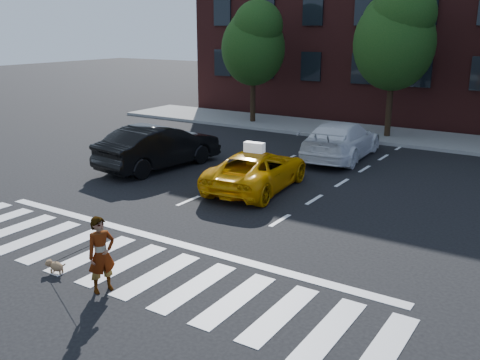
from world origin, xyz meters
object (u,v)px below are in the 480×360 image
(tree_mid, at_px, (395,33))
(taxi, at_px, (257,170))
(black_sedan, at_px, (159,146))
(tree_left, at_px, (254,41))
(woman, at_px, (101,255))
(white_suv, at_px, (341,140))
(dog, at_px, (55,266))

(tree_mid, distance_m, taxi, 11.22)
(tree_mid, xyz_separation_m, taxi, (-1.02, -10.34, -4.21))
(tree_mid, height_order, black_sedan, tree_mid)
(tree_left, relative_size, tree_mid, 0.92)
(woman, bearing_deg, white_suv, 20.41)
(taxi, bearing_deg, white_suv, -102.57)
(woman, bearing_deg, tree_left, 41.29)
(tree_left, xyz_separation_m, white_suv, (7.13, -4.86, -3.69))
(tree_mid, bearing_deg, tree_left, 180.00)
(tree_left, height_order, tree_mid, tree_mid)
(tree_left, relative_size, woman, 4.12)
(tree_mid, distance_m, black_sedan, 12.12)
(tree_mid, xyz_separation_m, black_sedan, (-5.53, -10.00, -4.03))
(dog, bearing_deg, taxi, 71.31)
(tree_mid, relative_size, white_suv, 1.37)
(tree_left, bearing_deg, tree_mid, -0.00)
(tree_mid, xyz_separation_m, white_suv, (-0.37, -4.86, -4.10))
(taxi, xyz_separation_m, woman, (1.04, -7.75, 0.15))
(tree_mid, relative_size, taxi, 1.55)
(tree_left, distance_m, woman, 19.93)
(tree_left, xyz_separation_m, woman, (7.52, -18.10, -3.65))
(taxi, bearing_deg, tree_left, -63.73)
(tree_left, height_order, dog, tree_left)
(tree_left, relative_size, white_suv, 1.25)
(woman, bearing_deg, black_sedan, 53.15)
(black_sedan, distance_m, dog, 9.10)
(white_suv, relative_size, dog, 10.17)
(tree_left, distance_m, black_sedan, 10.81)
(black_sedan, height_order, dog, black_sedan)
(dog, bearing_deg, woman, -15.04)
(tree_mid, bearing_deg, black_sedan, -118.97)
(white_suv, xyz_separation_m, dog, (-1.09, -13.24, -0.58))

